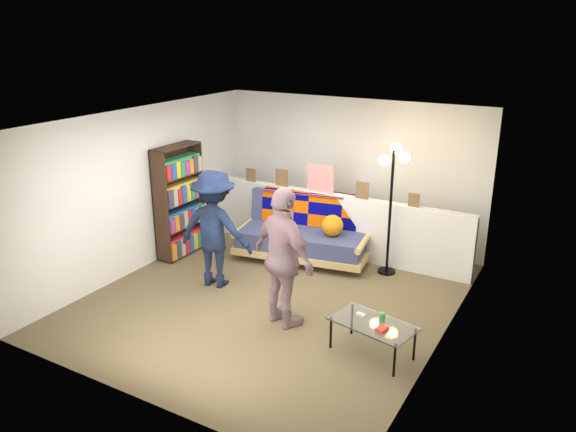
# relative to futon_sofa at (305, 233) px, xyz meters

# --- Properties ---
(ground) EXTENTS (5.00, 5.00, 0.00)m
(ground) POSITION_rel_futon_sofa_xyz_m (0.28, -1.44, -0.41)
(ground) COLOR brown
(ground) RESTS_ON ground
(room_shell) EXTENTS (4.60, 5.05, 2.45)m
(room_shell) POSITION_rel_futon_sofa_xyz_m (0.28, -0.96, 1.26)
(room_shell) COLOR silver
(room_shell) RESTS_ON ground
(half_wall_ledge) EXTENTS (4.45, 0.15, 1.00)m
(half_wall_ledge) POSITION_rel_futon_sofa_xyz_m (0.28, 0.36, 0.09)
(half_wall_ledge) COLOR silver
(half_wall_ledge) RESTS_ON ground
(ledge_decor) EXTENTS (2.97, 0.02, 0.45)m
(ledge_decor) POSITION_rel_futon_sofa_xyz_m (0.05, 0.34, 0.77)
(ledge_decor) COLOR brown
(ledge_decor) RESTS_ON half_wall_ledge
(futon_sofa) EXTENTS (2.18, 1.29, 0.88)m
(futon_sofa) POSITION_rel_futon_sofa_xyz_m (0.00, 0.00, 0.00)
(futon_sofa) COLOR tan
(futon_sofa) RESTS_ON ground
(bookshelf) EXTENTS (0.29, 0.88, 1.76)m
(bookshelf) POSITION_rel_futon_sofa_xyz_m (-1.80, -0.82, 0.41)
(bookshelf) COLOR black
(bookshelf) RESTS_ON ground
(coffee_table) EXTENTS (1.02, 0.70, 0.48)m
(coffee_table) POSITION_rel_futon_sofa_xyz_m (1.94, -2.05, -0.05)
(coffee_table) COLOR black
(coffee_table) RESTS_ON ground
(floor_lamp) EXTENTS (0.45, 0.37, 1.93)m
(floor_lamp) POSITION_rel_futon_sofa_xyz_m (1.32, 0.14, 0.96)
(floor_lamp) COLOR black
(floor_lamp) RESTS_ON ground
(person_left) EXTENTS (1.15, 0.76, 1.66)m
(person_left) POSITION_rel_futon_sofa_xyz_m (-0.65, -1.45, 0.42)
(person_left) COLOR black
(person_left) RESTS_ON ground
(person_right) EXTENTS (1.11, 0.78, 1.74)m
(person_right) POSITION_rel_futon_sofa_xyz_m (0.74, -1.95, 0.46)
(person_right) COLOR #C07C8D
(person_right) RESTS_ON ground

